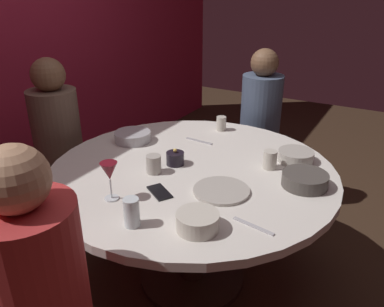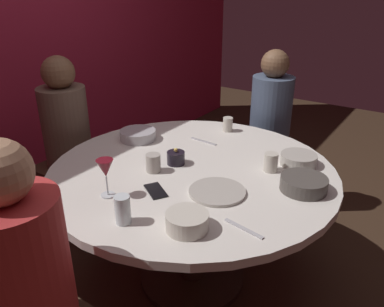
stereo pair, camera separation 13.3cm
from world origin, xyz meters
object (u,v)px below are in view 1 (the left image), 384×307
cup_by_left_diner (221,124)px  bowl_sauce_side (296,156)px  seated_diner_back (57,131)px  bowl_salad_center (305,180)px  cup_by_right_diner (132,212)px  cup_near_candle (270,160)px  dinner_plate (221,190)px  seated_diner_left (36,283)px  wine_glass (109,173)px  dining_table (192,190)px  cup_center_front (154,164)px  cell_phone (160,192)px  bowl_serving_large (133,136)px  seated_diner_right (261,114)px  bowl_small_white (198,221)px  candle_holder (175,158)px

cup_by_left_diner → bowl_sauce_side: bearing=-112.4°
seated_diner_back → bowl_salad_center: bearing=3.6°
bowl_sauce_side → cup_by_right_diner: cup_by_right_diner is taller
cup_near_candle → dinner_plate: bearing=162.6°
bowl_salad_center → seated_diner_left: bearing=152.7°
seated_diner_left → wine_glass: bearing=16.1°
dining_table → cup_center_front: (-0.14, 0.14, 0.18)m
cup_center_front → bowl_salad_center: bearing=-70.9°
wine_glass → bowl_salad_center: wine_glass is taller
cell_phone → bowl_serving_large: bowl_serving_large is taller
seated_diner_right → cup_center_front: seated_diner_right is taller
dinner_plate → bowl_sauce_side: bearing=-22.2°
bowl_sauce_side → bowl_small_white: bearing=169.0°
wine_glass → cup_by_right_diner: size_ratio=1.48×
seated_diner_right → cup_by_left_diner: seated_diner_right is taller
seated_diner_left → cup_center_front: size_ratio=13.09×
wine_glass → dinner_plate: size_ratio=0.68×
seated_diner_right → seated_diner_left: bearing=0.0°
candle_holder → dinner_plate: candle_holder is taller
dining_table → cup_by_left_diner: bearing=10.9°
cup_near_candle → cup_by_left_diner: cup_near_candle is taller
dining_table → bowl_sauce_side: bearing=-52.2°
seated_diner_right → bowl_salad_center: seated_diner_right is taller
bowl_sauce_side → cup_by_right_diner: 0.98m
candle_holder → bowl_salad_center: (0.10, -0.65, -0.00)m
bowl_sauce_side → seated_diner_left: bearing=161.5°
dining_table → cell_phone: 0.32m
candle_holder → cup_by_left_diner: bearing=1.3°
bowl_small_white → cup_near_candle: (0.64, -0.06, 0.01)m
candle_holder → bowl_small_white: bearing=-139.3°
seated_diner_back → cup_near_candle: 1.34m
wine_glass → bowl_sauce_side: (0.78, -0.59, -0.10)m
seated_diner_back → bowl_serving_large: size_ratio=5.55×
wine_glass → cup_by_right_diner: (-0.11, -0.20, -0.07)m
cup_near_candle → bowl_salad_center: bearing=-115.4°
cell_phone → cup_by_right_diner: cup_by_right_diner is taller
bowl_sauce_side → wine_glass: bearing=143.0°
seated_diner_back → cup_center_front: bearing=-9.5°
dining_table → seated_diner_left: seated_diner_left is taller
bowl_serving_large → bowl_salad_center: bowl_salad_center is taller
dining_table → seated_diner_left: (-0.97, 0.00, 0.15)m
bowl_salad_center → cup_center_front: 0.73m
bowl_serving_large → bowl_salad_center: bearing=-92.1°
candle_holder → cell_phone: 0.31m
dinner_plate → cup_near_candle: size_ratio=2.72×
seated_diner_right → cup_near_candle: seated_diner_right is taller
bowl_small_white → cup_by_left_diner: size_ratio=1.86×
seated_diner_back → cup_by_left_diner: seated_diner_back is taller
bowl_salad_center → cup_by_right_diner: 0.82m
dining_table → cup_near_candle: cup_near_candle is taller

